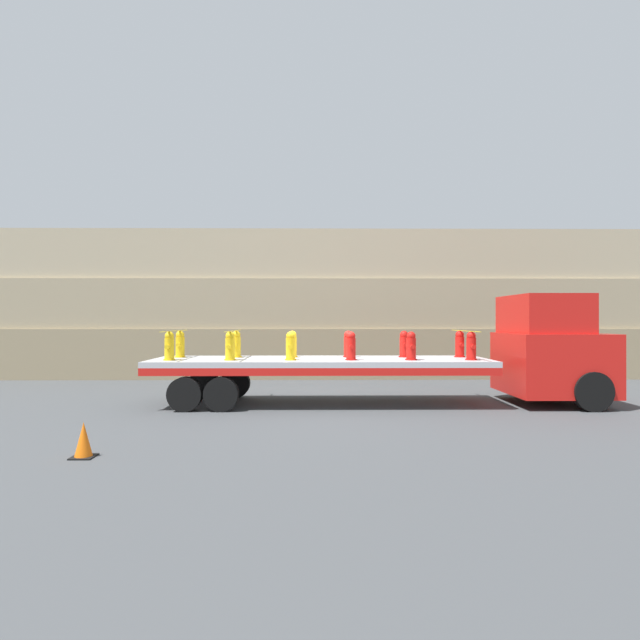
{
  "coord_description": "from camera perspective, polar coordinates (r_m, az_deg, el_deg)",
  "views": [
    {
      "loc": [
        -0.17,
        -13.96,
        2.34
      ],
      "look_at": [
        -0.01,
        0.0,
        2.35
      ],
      "focal_mm": 28.0,
      "sensor_mm": 36.0,
      "label": 1
    }
  ],
  "objects": [
    {
      "name": "cargo_strap_front",
      "position": [
        14.59,
        16.26,
        -1.2
      ],
      "size": [
        0.05,
        2.62,
        0.01
      ],
      "color": "yellow",
      "rests_on": "fire_hydrant_red_near_5"
    },
    {
      "name": "fire_hydrant_yellow_near_0",
      "position": [
        14.0,
        -16.84,
        -2.91
      ],
      "size": [
        0.32,
        0.5,
        0.77
      ],
      "color": "gold",
      "rests_on": "flatbed_trailer"
    },
    {
      "name": "cargo_strap_middle",
      "position": [
        14.15,
        -9.88,
        -1.24
      ],
      "size": [
        0.05,
        2.62,
        0.01
      ],
      "color": "yellow",
      "rests_on": "fire_hydrant_yellow_near_1"
    },
    {
      "name": "flatbed_trailer",
      "position": [
        14.03,
        -2.45,
        -5.4
      ],
      "size": [
        9.34,
        2.53,
        1.27
      ],
      "color": "#B2B2B7",
      "rests_on": "ground_plane"
    },
    {
      "name": "fire_hydrant_yellow_far_1",
      "position": [
        14.69,
        -9.55,
        -2.78
      ],
      "size": [
        0.32,
        0.5,
        0.77
      ],
      "color": "gold",
      "rests_on": "flatbed_trailer"
    },
    {
      "name": "ground_plane",
      "position": [
        14.16,
        0.06,
        -9.57
      ],
      "size": [
        120.0,
        120.0,
        0.0
      ],
      "primitive_type": "plane",
      "color": "#3F4244"
    },
    {
      "name": "fire_hydrant_red_near_3",
      "position": [
        13.48,
        3.56,
        -3.02
      ],
      "size": [
        0.32,
        0.5,
        0.77
      ],
      "color": "red",
      "rests_on": "flatbed_trailer"
    },
    {
      "name": "fire_hydrant_red_near_4",
      "position": [
        13.7,
        10.37,
        -2.97
      ],
      "size": [
        0.32,
        0.5,
        0.77
      ],
      "color": "red",
      "rests_on": "flatbed_trailer"
    },
    {
      "name": "fire_hydrant_red_near_5",
      "position": [
        14.1,
        16.89,
        -2.89
      ],
      "size": [
        0.32,
        0.5,
        0.77
      ],
      "color": "red",
      "rests_on": "flatbed_trailer"
    },
    {
      "name": "fire_hydrant_red_far_4",
      "position": [
        14.74,
        9.58,
        -2.77
      ],
      "size": [
        0.32,
        0.5,
        0.77
      ],
      "color": "red",
      "rests_on": "flatbed_trailer"
    },
    {
      "name": "fire_hydrant_yellow_far_2",
      "position": [
        14.53,
        -3.18,
        -2.81
      ],
      "size": [
        0.32,
        0.5,
        0.77
      ],
      "color": "gold",
      "rests_on": "flatbed_trailer"
    },
    {
      "name": "traffic_cone",
      "position": [
        9.63,
        -25.41,
        -12.31
      ],
      "size": [
        0.38,
        0.38,
        0.6
      ],
      "color": "black",
      "rests_on": "ground_plane"
    },
    {
      "name": "fire_hydrant_red_far_3",
      "position": [
        14.54,
        3.25,
        -2.81
      ],
      "size": [
        0.32,
        0.5,
        0.77
      ],
      "color": "red",
      "rests_on": "flatbed_trailer"
    },
    {
      "name": "fire_hydrant_red_far_5",
      "position": [
        15.12,
        15.68,
        -2.7
      ],
      "size": [
        0.32,
        0.5,
        0.77
      ],
      "color": "red",
      "rests_on": "flatbed_trailer"
    },
    {
      "name": "fire_hydrant_yellow_far_0",
      "position": [
        15.03,
        -15.7,
        -2.71
      ],
      "size": [
        0.32,
        0.5,
        0.77
      ],
      "color": "gold",
      "rests_on": "flatbed_trailer"
    },
    {
      "name": "cargo_strap_rear",
      "position": [
        14.5,
        -16.25,
        -1.21
      ],
      "size": [
        0.05,
        2.62,
        0.01
      ],
      "color": "yellow",
      "rests_on": "fire_hydrant_yellow_near_0"
    },
    {
      "name": "rock_cliff",
      "position": [
        21.25,
        -0.17,
        1.75
      ],
      "size": [
        60.0,
        3.3,
        6.02
      ],
      "color": "gray",
      "rests_on": "ground_plane"
    },
    {
      "name": "truck_cab",
      "position": [
        15.52,
        25.11,
        -3.18
      ],
      "size": [
        2.58,
        2.75,
        3.05
      ],
      "color": "red",
      "rests_on": "ground_plane"
    },
    {
      "name": "fire_hydrant_yellow_near_1",
      "position": [
        13.64,
        -10.24,
        -2.99
      ],
      "size": [
        0.32,
        0.5,
        0.77
      ],
      "color": "gold",
      "rests_on": "flatbed_trailer"
    },
    {
      "name": "fire_hydrant_yellow_near_2",
      "position": [
        13.46,
        -3.38,
        -3.03
      ],
      "size": [
        0.32,
        0.5,
        0.77
      ],
      "color": "gold",
      "rests_on": "flatbed_trailer"
    }
  ]
}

